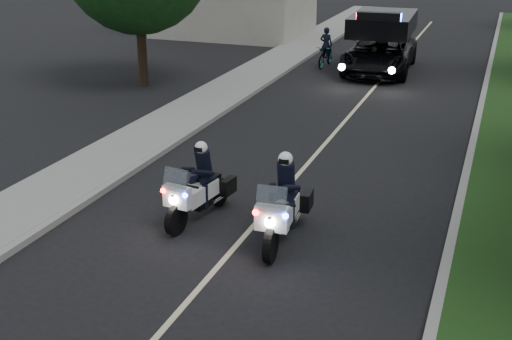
% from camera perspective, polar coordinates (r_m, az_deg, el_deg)
% --- Properties ---
extents(ground, '(120.00, 120.00, 0.00)m').
position_cam_1_polar(ground, '(12.00, -5.34, -10.59)').
color(ground, black).
rests_on(ground, ground).
extents(curb_right, '(0.20, 60.00, 0.15)m').
position_cam_1_polar(curb_right, '(20.11, 18.20, 1.99)').
color(curb_right, gray).
rests_on(curb_right, ground).
extents(grass_verge, '(1.20, 60.00, 0.16)m').
position_cam_1_polar(grass_verge, '(20.10, 20.18, 1.75)').
color(grass_verge, '#193814').
rests_on(grass_verge, ground).
extents(curb_left, '(0.20, 60.00, 0.15)m').
position_cam_1_polar(curb_left, '(21.92, -3.65, 4.55)').
color(curb_left, gray).
rests_on(curb_left, ground).
extents(sidewalk_left, '(2.00, 60.00, 0.16)m').
position_cam_1_polar(sidewalk_left, '(22.38, -6.23, 4.83)').
color(sidewalk_left, gray).
rests_on(sidewalk_left, ground).
extents(lane_marking, '(0.12, 50.00, 0.01)m').
position_cam_1_polar(lane_marking, '(20.65, 6.80, 3.20)').
color(lane_marking, '#BFB78C').
rests_on(lane_marking, ground).
extents(police_moto_left, '(1.00, 2.17, 1.77)m').
position_cam_1_polar(police_moto_left, '(14.76, -4.89, -4.20)').
color(police_moto_left, silver).
rests_on(police_moto_left, ground).
extents(police_moto_right, '(0.95, 2.29, 1.90)m').
position_cam_1_polar(police_moto_right, '(13.78, 2.29, -6.07)').
color(police_moto_right, silver).
rests_on(police_moto_right, ground).
extents(police_suv, '(3.01, 6.01, 2.86)m').
position_cam_1_polar(police_suv, '(29.44, 10.55, 8.37)').
color(police_suv, black).
rests_on(police_suv, ground).
extents(bicycle, '(0.71, 1.81, 0.93)m').
position_cam_1_polar(bicycle, '(30.16, 6.01, 8.90)').
color(bicycle, black).
rests_on(bicycle, ground).
extents(cyclist, '(0.58, 0.40, 1.55)m').
position_cam_1_polar(cyclist, '(30.16, 6.01, 8.90)').
color(cyclist, black).
rests_on(cyclist, ground).
extents(tree_left_near, '(6.59, 6.59, 9.43)m').
position_cam_1_polar(tree_left_near, '(26.88, -9.65, 7.23)').
color(tree_left_near, '#164417').
rests_on(tree_left_near, ground).
extents(tree_left_far, '(8.33, 8.33, 11.44)m').
position_cam_1_polar(tree_left_far, '(38.70, -1.58, 11.69)').
color(tree_left_far, black).
rests_on(tree_left_far, ground).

